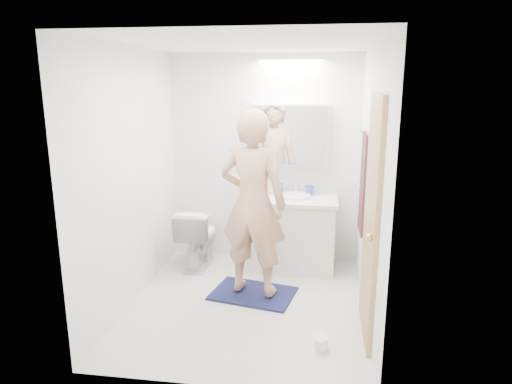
% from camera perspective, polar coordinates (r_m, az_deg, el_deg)
% --- Properties ---
extents(floor, '(2.50, 2.50, 0.00)m').
position_cam_1_polar(floor, '(4.54, -1.11, -13.73)').
color(floor, silver).
rests_on(floor, ground).
extents(ceiling, '(2.50, 2.50, 0.00)m').
position_cam_1_polar(ceiling, '(4.04, -1.27, 18.10)').
color(ceiling, white).
rests_on(ceiling, floor).
extents(wall_back, '(2.50, 0.00, 2.50)m').
position_cam_1_polar(wall_back, '(5.34, 1.00, 4.10)').
color(wall_back, white).
rests_on(wall_back, floor).
extents(wall_front, '(2.50, 0.00, 2.50)m').
position_cam_1_polar(wall_front, '(2.94, -5.15, -3.99)').
color(wall_front, white).
rests_on(wall_front, floor).
extents(wall_left, '(0.00, 2.50, 2.50)m').
position_cam_1_polar(wall_left, '(4.43, -15.35, 1.63)').
color(wall_left, white).
rests_on(wall_left, floor).
extents(wall_right, '(0.00, 2.50, 2.50)m').
position_cam_1_polar(wall_right, '(4.10, 14.19, 0.72)').
color(wall_right, white).
rests_on(wall_right, floor).
extents(vanity_cabinet, '(0.90, 0.55, 0.78)m').
position_cam_1_polar(vanity_cabinet, '(5.23, 4.77, -5.32)').
color(vanity_cabinet, silver).
rests_on(vanity_cabinet, floor).
extents(countertop, '(0.95, 0.58, 0.04)m').
position_cam_1_polar(countertop, '(5.11, 4.86, -0.97)').
color(countertop, white).
rests_on(countertop, vanity_cabinet).
extents(sink_basin, '(0.36, 0.36, 0.03)m').
position_cam_1_polar(sink_basin, '(5.13, 4.89, -0.51)').
color(sink_basin, white).
rests_on(sink_basin, countertop).
extents(faucet, '(0.02, 0.02, 0.16)m').
position_cam_1_polar(faucet, '(5.30, 5.02, 0.67)').
color(faucet, white).
rests_on(faucet, countertop).
extents(medicine_cabinet, '(0.88, 0.14, 0.70)m').
position_cam_1_polar(medicine_cabinet, '(5.19, 4.22, 7.14)').
color(medicine_cabinet, white).
rests_on(medicine_cabinet, wall_back).
extents(mirror_panel, '(0.84, 0.01, 0.66)m').
position_cam_1_polar(mirror_panel, '(5.12, 4.16, 7.05)').
color(mirror_panel, silver).
rests_on(mirror_panel, medicine_cabinet).
extents(toilet, '(0.42, 0.70, 0.70)m').
position_cam_1_polar(toilet, '(5.31, -7.24, -5.55)').
color(toilet, white).
rests_on(toilet, floor).
extents(bath_rug, '(0.89, 0.70, 0.02)m').
position_cam_1_polar(bath_rug, '(4.70, -0.37, -12.57)').
color(bath_rug, '#161F45').
rests_on(bath_rug, floor).
extents(person, '(0.73, 0.55, 1.81)m').
position_cam_1_polar(person, '(4.36, -0.39, -1.45)').
color(person, tan).
rests_on(person, bath_rug).
extents(door, '(0.04, 0.80, 2.00)m').
position_cam_1_polar(door, '(3.81, 14.23, -3.38)').
color(door, tan).
rests_on(door, wall_right).
extents(door_knob, '(0.06, 0.06, 0.06)m').
position_cam_1_polar(door_knob, '(3.53, 14.01, -5.55)').
color(door_knob, gold).
rests_on(door_knob, door).
extents(towel, '(0.02, 0.42, 1.00)m').
position_cam_1_polar(towel, '(4.65, 13.18, 1.04)').
color(towel, '#111936').
rests_on(towel, wall_right).
extents(towel_hook, '(0.07, 0.02, 0.02)m').
position_cam_1_polar(towel_hook, '(4.57, 13.38, 7.42)').
color(towel_hook, silver).
rests_on(towel_hook, wall_right).
extents(soap_bottle_a, '(0.09, 0.09, 0.23)m').
position_cam_1_polar(soap_bottle_a, '(5.25, 1.96, 0.97)').
color(soap_bottle_a, beige).
rests_on(soap_bottle_a, countertop).
extents(soap_bottle_b, '(0.10, 0.10, 0.18)m').
position_cam_1_polar(soap_bottle_b, '(5.27, 2.82, 0.74)').
color(soap_bottle_b, '#517BAE').
rests_on(soap_bottle_b, countertop).
extents(toothbrush_cup, '(0.14, 0.14, 0.10)m').
position_cam_1_polar(toothbrush_cup, '(5.24, 6.74, 0.17)').
color(toothbrush_cup, '#3F52BD').
rests_on(toothbrush_cup, countertop).
extents(toilet_paper_roll, '(0.11, 0.11, 0.10)m').
position_cam_1_polar(toilet_paper_roll, '(3.87, 8.10, -18.23)').
color(toilet_paper_roll, white).
rests_on(toilet_paper_roll, floor).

